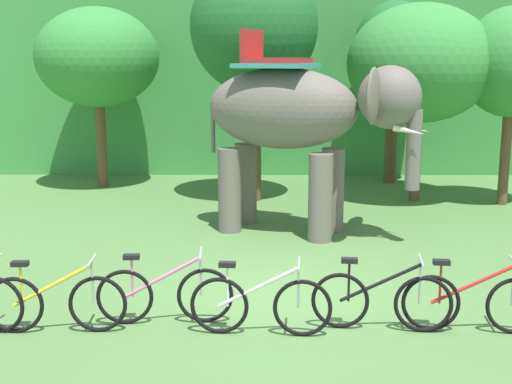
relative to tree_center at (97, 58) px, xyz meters
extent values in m
plane|color=#4C753D|center=(4.39, -8.15, -3.26)|extent=(80.00, 80.00, 0.00)
cube|color=#3D8E42|center=(4.39, 4.71, -0.45)|extent=(36.00, 6.00, 5.61)
cylinder|color=brown|center=(0.00, 0.00, -2.18)|extent=(0.26, 0.26, 2.16)
ellipsoid|color=#338438|center=(0.00, 0.00, 0.01)|extent=(3.06, 3.06, 2.47)
cylinder|color=brown|center=(3.92, -1.63, -1.95)|extent=(0.33, 0.33, 2.61)
ellipsoid|color=#1E6028|center=(3.92, -1.63, 0.69)|extent=(2.85, 2.85, 2.96)
cylinder|color=brown|center=(7.49, 0.57, -2.06)|extent=(0.32, 0.32, 2.39)
ellipsoid|color=#1E6028|center=(7.49, 0.57, 0.22)|extent=(2.09, 2.09, 2.42)
cylinder|color=brown|center=(7.65, -1.67, -2.29)|extent=(0.24, 0.24, 1.95)
ellipsoid|color=#338438|center=(7.65, -1.67, -0.12)|extent=(3.29, 3.29, 2.66)
cylinder|color=brown|center=(9.56, -2.06, -2.21)|extent=(0.22, 0.22, 2.09)
ellipsoid|color=#338438|center=(9.56, -2.06, -0.08)|extent=(2.19, 2.19, 2.40)
ellipsoid|color=#665E56|center=(4.47, -4.51, -0.91)|extent=(3.21, 2.39, 1.50)
cylinder|color=#665E56|center=(5.45, -4.49, -2.46)|extent=(0.44, 0.44, 1.60)
cylinder|color=#665E56|center=(5.16, -5.20, -2.46)|extent=(0.44, 0.44, 1.60)
cylinder|color=#665E56|center=(3.78, -3.81, -2.46)|extent=(0.44, 0.44, 1.60)
cylinder|color=#665E56|center=(3.49, -4.53, -2.46)|extent=(0.44, 0.44, 1.60)
ellipsoid|color=#665E56|center=(6.32, -5.26, -0.66)|extent=(1.39, 1.34, 1.10)
ellipsoid|color=#665E56|center=(6.42, -4.63, -0.61)|extent=(0.46, 0.84, 0.96)
ellipsoid|color=#665E56|center=(5.95, -5.78, -0.61)|extent=(0.46, 0.84, 0.96)
cylinder|color=#665E56|center=(6.74, -5.43, -1.56)|extent=(0.26, 0.26, 1.40)
cone|color=beige|center=(6.78, -5.20, -1.21)|extent=(0.57, 0.32, 0.21)
cone|color=beige|center=(6.61, -5.61, -1.21)|extent=(0.57, 0.32, 0.21)
cube|color=teal|center=(4.38, -4.47, -0.13)|extent=(1.70, 1.72, 0.08)
cube|color=#B22323|center=(4.38, -4.47, -0.04)|extent=(1.36, 1.25, 0.10)
cube|color=#B22323|center=(3.91, -4.28, 0.24)|extent=(0.43, 0.87, 0.56)
cylinder|color=#665E56|center=(3.15, -3.97, -1.36)|extent=(0.08, 0.08, 0.90)
torus|color=black|center=(1.12, -9.39, -2.90)|extent=(0.71, 0.08, 0.71)
torus|color=black|center=(2.12, -9.35, -2.90)|extent=(0.71, 0.08, 0.71)
cylinder|color=yellow|center=(1.60, -9.37, -2.65)|extent=(0.97, 0.08, 0.54)
cylinder|color=yellow|center=(1.22, -9.38, -2.64)|extent=(0.03, 0.03, 0.52)
cube|color=black|center=(1.22, -9.38, -2.38)|extent=(0.20, 0.11, 0.06)
cylinder|color=#9E9EA3|center=(2.07, -9.35, -2.62)|extent=(0.03, 0.03, 0.55)
cylinder|color=#9E9EA3|center=(2.07, -9.35, -2.35)|extent=(0.05, 0.52, 0.03)
torus|color=black|center=(2.40, -9.10, -2.90)|extent=(0.71, 0.09, 0.71)
torus|color=black|center=(3.40, -9.04, -2.90)|extent=(0.71, 0.09, 0.71)
cylinder|color=pink|center=(2.87, -9.07, -2.65)|extent=(0.97, 0.10, 0.54)
cylinder|color=pink|center=(2.50, -9.09, -2.64)|extent=(0.03, 0.03, 0.52)
cube|color=black|center=(2.50, -9.09, -2.38)|extent=(0.21, 0.11, 0.06)
cylinder|color=#9E9EA3|center=(3.35, -9.04, -2.62)|extent=(0.03, 0.03, 0.55)
cylinder|color=#9E9EA3|center=(3.35, -9.04, -2.35)|extent=(0.06, 0.52, 0.03)
torus|color=black|center=(3.60, -9.38, -2.90)|extent=(0.71, 0.10, 0.71)
torus|color=black|center=(4.59, -9.45, -2.90)|extent=(0.71, 0.10, 0.71)
cylinder|color=silver|center=(4.07, -9.42, -2.65)|extent=(0.97, 0.11, 0.54)
cylinder|color=silver|center=(3.70, -9.39, -2.64)|extent=(0.03, 0.03, 0.52)
cube|color=black|center=(3.70, -9.39, -2.38)|extent=(0.21, 0.11, 0.06)
cylinder|color=#9E9EA3|center=(4.54, -9.45, -2.62)|extent=(0.03, 0.03, 0.55)
cylinder|color=#9E9EA3|center=(4.54, -9.45, -2.35)|extent=(0.07, 0.52, 0.03)
torus|color=black|center=(5.07, -9.20, -2.90)|extent=(0.71, 0.13, 0.71)
torus|color=black|center=(6.06, -9.32, -2.90)|extent=(0.71, 0.13, 0.71)
cylinder|color=black|center=(5.54, -9.26, -2.65)|extent=(0.97, 0.16, 0.54)
cylinder|color=black|center=(5.17, -9.22, -2.64)|extent=(0.03, 0.03, 0.52)
cube|color=black|center=(5.17, -9.22, -2.38)|extent=(0.21, 0.12, 0.06)
cylinder|color=#9E9EA3|center=(6.01, -9.31, -2.62)|extent=(0.03, 0.03, 0.55)
cylinder|color=#9E9EA3|center=(6.01, -9.31, -2.35)|extent=(0.09, 0.52, 0.03)
torus|color=black|center=(6.16, -9.27, -2.90)|extent=(0.71, 0.12, 0.71)
cylinder|color=red|center=(6.64, -9.31, -2.65)|extent=(0.97, 0.13, 0.54)
cylinder|color=red|center=(6.26, -9.28, -2.64)|extent=(0.03, 0.03, 0.52)
cube|color=black|center=(6.26, -9.28, -2.38)|extent=(0.21, 0.12, 0.06)
camera|label=1|loc=(4.11, -17.04, 0.04)|focal=47.23mm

